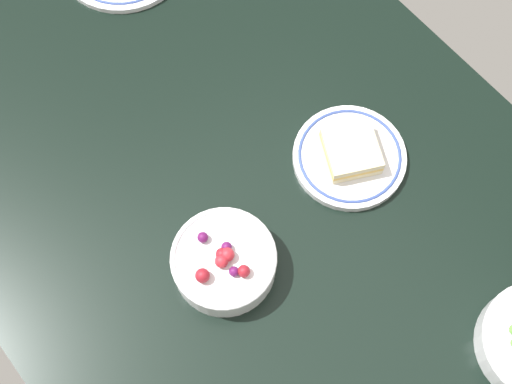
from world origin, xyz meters
TOP-DOWN VIEW (x-y plane):
  - dining_table at (0.00, 0.00)cm, footprint 143.05×84.95cm
  - bowl_berries at (-5.77, 10.65)cm, footprint 15.29×15.29cm
  - plate_sandwich at (-4.26, -15.35)cm, footprint 17.75×17.75cm

SIDE VIEW (x-z plane):
  - dining_table at x=0.00cm, z-range 0.00..4.00cm
  - plate_sandwich at x=-4.26cm, z-range 3.13..7.73cm
  - bowl_berries at x=-5.77cm, z-range 3.41..10.29cm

